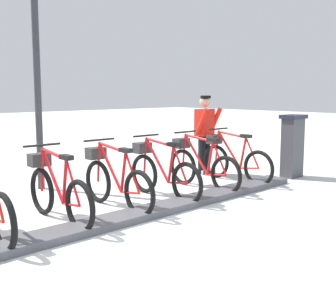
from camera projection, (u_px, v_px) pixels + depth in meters
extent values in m
plane|color=silver|center=(125.00, 221.00, 5.59)|extent=(60.00, 60.00, 0.00)
cube|color=#47474C|center=(125.00, 218.00, 5.59)|extent=(0.44, 7.38, 0.10)
cube|color=#38383D|center=(292.00, 148.00, 8.43)|extent=(0.28, 0.44, 1.20)
cube|color=#194C8C|center=(286.00, 130.00, 8.50)|extent=(0.03, 0.30, 0.40)
cube|color=black|center=(294.00, 117.00, 8.35)|extent=(0.36, 0.52, 0.08)
torus|color=black|center=(259.00, 168.00, 7.64)|extent=(0.67, 0.08, 0.67)
torus|color=black|center=(216.00, 161.00, 8.42)|extent=(0.67, 0.08, 0.67)
cylinder|color=red|center=(229.00, 149.00, 8.13)|extent=(0.60, 0.05, 0.70)
cylinder|color=red|center=(243.00, 153.00, 7.88)|extent=(0.16, 0.05, 0.61)
cylinder|color=red|center=(232.00, 134.00, 8.05)|extent=(0.69, 0.05, 0.11)
cylinder|color=red|center=(249.00, 168.00, 7.80)|extent=(0.43, 0.04, 0.09)
cylinder|color=red|center=(252.00, 153.00, 7.72)|extent=(0.33, 0.04, 0.56)
cylinder|color=red|center=(217.00, 146.00, 8.36)|extent=(0.10, 0.04, 0.62)
cube|color=black|center=(246.00, 136.00, 7.80)|extent=(0.22, 0.10, 0.06)
cylinder|color=black|center=(218.00, 129.00, 8.29)|extent=(0.04, 0.54, 0.03)
cube|color=#2D2D2D|center=(214.00, 139.00, 8.40)|extent=(0.20, 0.28, 0.18)
torus|color=black|center=(226.00, 175.00, 7.01)|extent=(0.67, 0.08, 0.67)
torus|color=black|center=(183.00, 167.00, 7.79)|extent=(0.67, 0.08, 0.67)
cylinder|color=red|center=(196.00, 154.00, 7.50)|extent=(0.60, 0.05, 0.70)
cylinder|color=red|center=(210.00, 158.00, 7.25)|extent=(0.16, 0.05, 0.61)
cylinder|color=red|center=(199.00, 138.00, 7.42)|extent=(0.69, 0.05, 0.11)
cylinder|color=red|center=(216.00, 175.00, 7.17)|extent=(0.43, 0.04, 0.09)
cylinder|color=red|center=(219.00, 158.00, 7.09)|extent=(0.33, 0.04, 0.56)
cylinder|color=red|center=(184.00, 151.00, 7.73)|extent=(0.10, 0.04, 0.62)
cube|color=black|center=(213.00, 140.00, 7.17)|extent=(0.22, 0.10, 0.06)
cylinder|color=black|center=(185.00, 132.00, 7.66)|extent=(0.04, 0.54, 0.03)
cube|color=#2D2D2D|center=(181.00, 143.00, 7.77)|extent=(0.20, 0.28, 0.18)
torus|color=black|center=(187.00, 183.00, 6.38)|extent=(0.67, 0.08, 0.67)
torus|color=black|center=(144.00, 174.00, 7.15)|extent=(0.67, 0.08, 0.67)
cylinder|color=red|center=(157.00, 160.00, 6.87)|extent=(0.60, 0.05, 0.70)
cylinder|color=red|center=(171.00, 165.00, 6.62)|extent=(0.16, 0.05, 0.61)
cylinder|color=red|center=(159.00, 142.00, 6.78)|extent=(0.69, 0.05, 0.11)
cylinder|color=red|center=(177.00, 183.00, 6.54)|extent=(0.43, 0.04, 0.09)
cylinder|color=red|center=(180.00, 165.00, 6.46)|extent=(0.33, 0.04, 0.56)
cylinder|color=red|center=(145.00, 156.00, 7.09)|extent=(0.10, 0.04, 0.62)
cube|color=black|center=(174.00, 145.00, 6.53)|extent=(0.22, 0.10, 0.06)
cylinder|color=black|center=(146.00, 136.00, 7.03)|extent=(0.04, 0.54, 0.03)
cube|color=#2D2D2D|center=(142.00, 148.00, 7.13)|extent=(0.20, 0.28, 0.18)
torus|color=black|center=(139.00, 193.00, 5.75)|extent=(0.67, 0.08, 0.67)
torus|color=black|center=(98.00, 181.00, 6.52)|extent=(0.67, 0.08, 0.67)
cylinder|color=red|center=(110.00, 167.00, 6.23)|extent=(0.60, 0.05, 0.70)
cylinder|color=red|center=(123.00, 172.00, 5.98)|extent=(0.16, 0.05, 0.61)
cylinder|color=red|center=(112.00, 147.00, 6.15)|extent=(0.69, 0.05, 0.11)
cylinder|color=red|center=(130.00, 193.00, 5.91)|extent=(0.43, 0.04, 0.09)
cylinder|color=red|center=(132.00, 173.00, 5.82)|extent=(0.33, 0.04, 0.56)
cylinder|color=red|center=(99.00, 162.00, 6.46)|extent=(0.10, 0.04, 0.62)
cube|color=black|center=(126.00, 150.00, 5.90)|extent=(0.22, 0.10, 0.06)
cylinder|color=black|center=(99.00, 140.00, 6.39)|extent=(0.04, 0.54, 0.03)
cube|color=#2D2D2D|center=(96.00, 153.00, 6.50)|extent=(0.20, 0.28, 0.18)
torus|color=black|center=(80.00, 206.00, 5.11)|extent=(0.67, 0.08, 0.67)
torus|color=black|center=(42.00, 191.00, 5.89)|extent=(0.67, 0.08, 0.67)
cylinder|color=red|center=(52.00, 175.00, 5.60)|extent=(0.60, 0.05, 0.70)
cylinder|color=red|center=(65.00, 182.00, 5.35)|extent=(0.16, 0.05, 0.61)
cylinder|color=red|center=(54.00, 154.00, 5.52)|extent=(0.69, 0.05, 0.11)
cylinder|color=red|center=(71.00, 205.00, 5.27)|extent=(0.43, 0.04, 0.09)
cylinder|color=red|center=(73.00, 182.00, 5.19)|extent=(0.33, 0.04, 0.56)
cylinder|color=red|center=(42.00, 170.00, 5.83)|extent=(0.10, 0.04, 0.62)
cube|color=black|center=(66.00, 157.00, 5.27)|extent=(0.22, 0.10, 0.06)
cylinder|color=black|center=(42.00, 145.00, 5.76)|extent=(0.04, 0.54, 0.03)
cube|color=#2D2D2D|center=(39.00, 160.00, 5.87)|extent=(0.20, 0.28, 0.18)
torus|color=black|center=(3.00, 222.00, 4.48)|extent=(0.67, 0.08, 0.67)
cube|color=white|center=(209.00, 171.00, 8.90)|extent=(0.27, 0.15, 0.10)
cube|color=white|center=(199.00, 172.00, 8.80)|extent=(0.27, 0.15, 0.10)
cylinder|color=black|center=(207.00, 153.00, 8.88)|extent=(0.15, 0.15, 0.82)
cylinder|color=black|center=(202.00, 154.00, 8.72)|extent=(0.15, 0.15, 0.82)
cube|color=red|center=(205.00, 122.00, 8.72)|extent=(0.32, 0.44, 0.56)
cylinder|color=red|center=(215.00, 120.00, 8.86)|extent=(0.35, 0.15, 0.57)
cylinder|color=red|center=(202.00, 122.00, 8.45)|extent=(0.35, 0.15, 0.57)
sphere|color=tan|center=(205.00, 102.00, 8.66)|extent=(0.22, 0.22, 0.22)
cylinder|color=black|center=(206.00, 97.00, 8.64)|extent=(0.22, 0.22, 0.06)
cylinder|color=#2D2D33|center=(37.00, 78.00, 7.25)|extent=(0.12, 0.12, 3.95)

